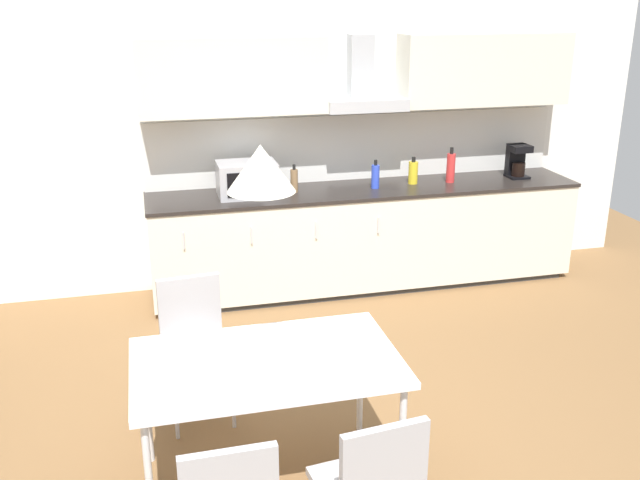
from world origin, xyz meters
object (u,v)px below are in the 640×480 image
at_px(microwave, 247,179).
at_px(coffee_maker, 517,161).
at_px(chair_far_left, 194,334).
at_px(bottle_yellow, 413,172).
at_px(bottle_blue, 375,176).
at_px(bottle_brown, 294,180).
at_px(bottle_red, 451,167).
at_px(pendant_lamp, 261,168).
at_px(dining_table, 266,368).

bearing_deg(microwave, coffee_maker, 0.61).
bearing_deg(coffee_maker, chair_far_left, -150.41).
relative_size(microwave, coffee_maker, 1.60).
xyz_separation_m(microwave, bottle_yellow, (1.47, 0.03, -0.04)).
relative_size(coffee_maker, bottle_blue, 1.23).
relative_size(microwave, chair_far_left, 0.55).
distance_m(coffee_maker, bottle_brown, 2.06).
xyz_separation_m(bottle_blue, bottle_red, (0.71, 0.03, 0.03)).
height_order(coffee_maker, pendant_lamp, pendant_lamp).
bearing_deg(microwave, bottle_yellow, 1.35).
xyz_separation_m(coffee_maker, dining_table, (-2.75, -2.52, -0.35)).
distance_m(bottle_yellow, bottle_brown, 1.07).
xyz_separation_m(microwave, chair_far_left, (-0.60, -1.71, -0.50)).
xyz_separation_m(bottle_red, pendant_lamp, (-2.09, -2.50, 0.70)).
distance_m(microwave, bottle_blue, 1.10).
bearing_deg(bottle_brown, chair_far_left, -120.02).
bearing_deg(bottle_brown, pendant_lamp, -105.29).
bearing_deg(bottle_yellow, dining_table, -124.71).
relative_size(dining_table, chair_far_left, 1.54).
xyz_separation_m(bottle_blue, chair_far_left, (-1.70, -1.68, -0.47)).
xyz_separation_m(bottle_red, bottle_brown, (-1.40, 0.02, -0.03)).
bearing_deg(chair_far_left, dining_table, -68.55).
xyz_separation_m(bottle_blue, bottle_brown, (-0.70, 0.05, -0.00)).
bearing_deg(dining_table, pendant_lamp, 0.00).
bearing_deg(dining_table, bottle_brown, 74.71).
bearing_deg(microwave, bottle_red, 0.00).
bearing_deg(bottle_yellow, bottle_brown, -179.00).
distance_m(bottle_yellow, bottle_red, 0.34).
bearing_deg(microwave, pendant_lamp, -96.58).
bearing_deg(bottle_red, bottle_blue, -177.50).
relative_size(coffee_maker, chair_far_left, 0.34).
bearing_deg(dining_table, bottle_yellow, 55.29).
bearing_deg(bottle_red, chair_far_left, -144.55).
xyz_separation_m(bottle_brown, chair_far_left, (-1.00, -1.73, -0.46)).
bearing_deg(microwave, bottle_blue, -1.60).
distance_m(bottle_yellow, dining_table, 3.10).
distance_m(bottle_red, pendant_lamp, 3.33).
height_order(microwave, bottle_blue, microwave).
height_order(bottle_yellow, pendant_lamp, pendant_lamp).
xyz_separation_m(chair_far_left, pendant_lamp, (0.31, -0.79, 1.19)).
bearing_deg(bottle_blue, dining_table, -119.32).
distance_m(coffee_maker, bottle_red, 0.66).
height_order(bottle_red, dining_table, bottle_red).
xyz_separation_m(coffee_maker, bottle_red, (-0.66, -0.03, -0.02)).
bearing_deg(bottle_red, bottle_yellow, 174.18).
relative_size(coffee_maker, bottle_yellow, 1.27).
xyz_separation_m(coffee_maker, bottle_blue, (-1.36, -0.06, -0.04)).
bearing_deg(coffee_maker, bottle_yellow, 179.53).
relative_size(bottle_blue, chair_far_left, 0.28).
distance_m(microwave, coffee_maker, 2.46).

